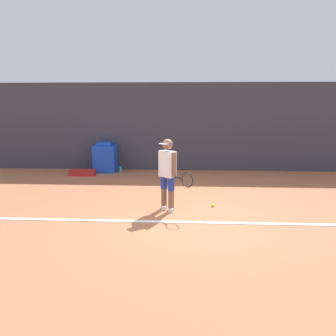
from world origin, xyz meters
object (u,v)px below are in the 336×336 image
at_px(covered_chair, 105,158).
at_px(equipment_bag, 83,172).
at_px(tennis_player, 168,172).
at_px(water_bottle, 121,169).
at_px(tennis_ball, 213,205).

xyz_separation_m(covered_chair, equipment_bag, (-0.59, -0.58, -0.37)).
height_order(tennis_player, water_bottle, tennis_player).
relative_size(tennis_ball, equipment_bag, 0.09).
bearing_deg(equipment_bag, covered_chair, 44.37).
xyz_separation_m(covered_chair, water_bottle, (0.52, -0.15, -0.35)).
relative_size(tennis_player, tennis_ball, 22.11).
xyz_separation_m(tennis_ball, equipment_bag, (-3.80, 2.93, 0.05)).
distance_m(covered_chair, water_bottle, 0.64).
xyz_separation_m(tennis_player, covered_chair, (-2.24, 3.77, -0.37)).
relative_size(equipment_bag, water_bottle, 3.25).
bearing_deg(equipment_bag, tennis_ball, -37.66).
distance_m(tennis_player, equipment_bag, 4.33).
distance_m(tennis_ball, water_bottle, 4.30).
relative_size(tennis_player, water_bottle, 6.28).
bearing_deg(water_bottle, tennis_player, -64.56).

